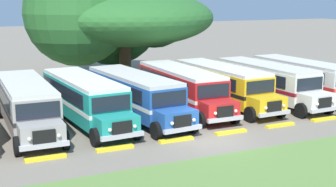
% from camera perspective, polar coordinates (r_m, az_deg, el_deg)
% --- Properties ---
extents(ground_plane, '(220.00, 220.00, 0.00)m').
position_cam_1_polar(ground_plane, '(25.90, 5.34, -5.76)').
color(ground_plane, slate).
extents(foreground_grass_strip, '(80.00, 9.70, 0.01)m').
position_cam_1_polar(foreground_grass_strip, '(20.58, 15.30, -10.82)').
color(foreground_grass_strip, olive).
rests_on(foreground_grass_strip, ground_plane).
extents(parked_bus_slot_1, '(2.79, 10.85, 2.82)m').
position_cam_1_polar(parked_bus_slot_1, '(29.07, -16.73, -1.06)').
color(parked_bus_slot_1, '#9E9993').
rests_on(parked_bus_slot_1, ground_plane).
extents(parked_bus_slot_2, '(3.34, 10.94, 2.82)m').
position_cam_1_polar(parked_bus_slot_2, '(29.67, -10.03, -0.49)').
color(parked_bus_slot_2, teal).
rests_on(parked_bus_slot_2, ground_plane).
extents(parked_bus_slot_3, '(3.58, 10.98, 2.82)m').
position_cam_1_polar(parked_bus_slot_3, '(30.47, -3.98, -0.02)').
color(parked_bus_slot_3, '#23519E').
rests_on(parked_bus_slot_3, ground_plane).
extents(parked_bus_slot_4, '(2.72, 10.84, 2.82)m').
position_cam_1_polar(parked_bus_slot_4, '(32.80, 1.70, 0.84)').
color(parked_bus_slot_4, red).
rests_on(parked_bus_slot_4, ground_plane).
extents(parked_bus_slot_5, '(3.06, 10.89, 2.82)m').
position_cam_1_polar(parked_bus_slot_5, '(34.25, 6.61, 1.23)').
color(parked_bus_slot_5, yellow).
rests_on(parked_bus_slot_5, ground_plane).
extents(parked_bus_slot_6, '(3.10, 10.89, 2.82)m').
position_cam_1_polar(parked_bus_slot_6, '(35.79, 11.90, 1.50)').
color(parked_bus_slot_6, silver).
rests_on(parked_bus_slot_6, ground_plane).
extents(parked_bus_slot_7, '(2.98, 10.88, 2.82)m').
position_cam_1_polar(parked_bus_slot_7, '(38.12, 16.07, 1.91)').
color(parked_bus_slot_7, silver).
rests_on(parked_bus_slot_7, ground_plane).
extents(curb_wheelstop_1, '(2.00, 0.36, 0.15)m').
position_cam_1_polar(curb_wheelstop_1, '(23.73, -14.54, -7.55)').
color(curb_wheelstop_1, yellow).
rests_on(curb_wheelstop_1, ground_plane).
extents(curb_wheelstop_2, '(2.00, 0.36, 0.15)m').
position_cam_1_polar(curb_wheelstop_2, '(24.54, -6.43, -6.60)').
color(curb_wheelstop_2, yellow).
rests_on(curb_wheelstop_2, ground_plane).
extents(curb_wheelstop_3, '(2.00, 0.36, 0.15)m').
position_cam_1_polar(curb_wheelstop_3, '(25.81, 0.99, -5.60)').
color(curb_wheelstop_3, yellow).
rests_on(curb_wheelstop_3, ground_plane).
extents(curb_wheelstop_4, '(2.00, 0.36, 0.15)m').
position_cam_1_polar(curb_wheelstop_4, '(27.46, 7.60, -4.64)').
color(curb_wheelstop_4, yellow).
rests_on(curb_wheelstop_4, ground_plane).
extents(curb_wheelstop_5, '(2.00, 0.36, 0.15)m').
position_cam_1_polar(curb_wheelstop_5, '(29.45, 13.37, -3.74)').
color(curb_wheelstop_5, yellow).
rests_on(curb_wheelstop_5, ground_plane).
extents(curb_wheelstop_6, '(2.00, 0.36, 0.15)m').
position_cam_1_polar(curb_wheelstop_6, '(31.69, 18.37, -2.93)').
color(curb_wheelstop_6, yellow).
rests_on(curb_wheelstop_6, ground_plane).
extents(broad_shade_tree, '(17.17, 17.02, 10.83)m').
position_cam_1_polar(broad_shade_tree, '(44.29, -6.30, 9.44)').
color(broad_shade_tree, brown).
rests_on(broad_shade_tree, ground_plane).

